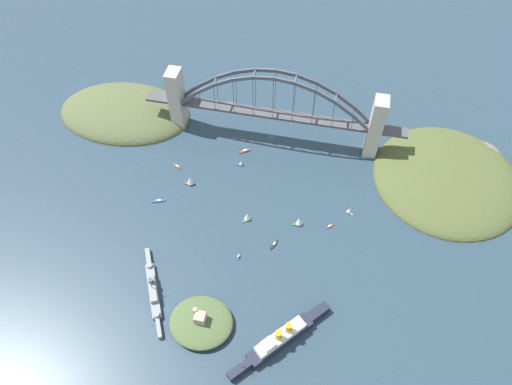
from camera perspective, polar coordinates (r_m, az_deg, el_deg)
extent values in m
plane|color=#283D4C|center=(471.70, 2.02, 6.81)|extent=(1400.00, 1400.00, 0.00)
cube|color=#BCB29E|center=(448.22, 14.39, 7.72)|extent=(12.52, 17.88, 64.86)
cube|color=#BCB29E|center=(470.56, -9.65, 11.24)|extent=(12.52, 17.88, 64.86)
cube|color=#47474C|center=(450.57, 2.13, 9.57)|extent=(179.48, 12.45, 2.40)
cube|color=#47474C|center=(451.50, 16.64, 7.15)|extent=(24.00, 12.45, 2.40)
cube|color=#47474C|center=(477.79, -11.72, 11.30)|extent=(24.00, 12.45, 2.40)
cube|color=#4C515B|center=(447.05, 13.02, 9.09)|extent=(20.70, 1.80, 18.95)
cube|color=#4C515B|center=(436.62, 10.93, 10.93)|extent=(20.40, 1.80, 15.51)
cube|color=#4C515B|center=(429.54, 8.65, 12.46)|extent=(19.99, 1.80, 12.07)
cube|color=#4C515B|center=(425.69, 6.24, 13.62)|extent=(19.49, 1.80, 8.59)
cube|color=#4C515B|center=(424.98, 3.73, 14.38)|extent=(18.89, 1.80, 5.02)
cube|color=#4C515B|center=(427.31, 1.19, 14.73)|extent=(18.89, 1.80, 5.02)
cube|color=#4C515B|center=(432.63, -1.31, 14.64)|extent=(19.49, 1.80, 8.59)
cube|color=#4C515B|center=(440.95, -3.72, 14.16)|extent=(19.99, 1.80, 12.07)
cube|color=#4C515B|center=(452.26, -5.98, 13.30)|extent=(20.40, 1.80, 15.51)
cube|color=#4C515B|center=(466.61, -8.07, 12.12)|extent=(20.70, 1.80, 18.95)
cube|color=#4C515B|center=(438.71, 12.92, 8.13)|extent=(20.70, 1.80, 18.95)
cube|color=#4C515B|center=(428.08, 10.79, 9.98)|extent=(20.40, 1.80, 15.51)
cube|color=#4C515B|center=(420.85, 8.47, 11.52)|extent=(19.99, 1.80, 12.07)
cube|color=#4C515B|center=(416.93, 6.01, 12.70)|extent=(19.49, 1.80, 8.59)
cube|color=#4C515B|center=(416.19, 3.46, 13.47)|extent=(18.89, 1.80, 5.02)
cube|color=#4C515B|center=(418.57, 0.88, 13.82)|extent=(18.89, 1.80, 5.02)
cube|color=#4C515B|center=(424.01, -1.65, 13.75)|extent=(19.49, 1.80, 8.59)
cube|color=#4C515B|center=(432.49, -4.09, 13.27)|extent=(19.99, 1.80, 12.07)
cube|color=#4C515B|center=(444.01, -6.38, 12.42)|extent=(20.40, 1.80, 15.51)
cube|color=#4C515B|center=(458.62, -8.49, 11.24)|extent=(20.70, 1.80, 18.95)
cube|color=#4C515B|center=(449.12, 13.96, 7.63)|extent=(1.40, 11.20, 1.40)
cube|color=#4C515B|center=(428.05, 9.74, 11.31)|extent=(1.40, 11.20, 1.40)
cube|color=#4C515B|center=(420.26, 4.87, 13.65)|extent=(1.40, 11.20, 1.40)
cube|color=#4C515B|center=(424.96, -0.23, 14.34)|extent=(1.40, 11.20, 1.40)
cube|color=#4C515B|center=(441.75, -5.07, 13.38)|extent=(1.40, 11.20, 1.40)
cube|color=#4C515B|center=(470.71, -9.25, 11.03)|extent=(1.40, 11.20, 1.40)
cylinder|color=#4C515B|center=(446.13, 11.84, 9.35)|extent=(0.56, 0.56, 15.36)
cylinder|color=#4C515B|center=(437.77, 11.73, 8.39)|extent=(0.56, 0.56, 15.36)
cylinder|color=#4C515B|center=(441.43, 9.57, 10.38)|extent=(0.56, 0.56, 28.24)
cylinder|color=#4C515B|center=(432.98, 9.41, 9.43)|extent=(0.56, 0.56, 28.24)
cylinder|color=#4C515B|center=(438.75, 7.21, 11.23)|extent=(0.56, 0.56, 37.45)
cylinder|color=#4C515B|center=(430.25, 7.01, 10.29)|extent=(0.56, 0.56, 37.45)
cylinder|color=#4C515B|center=(438.06, 4.80, 11.88)|extent=(0.56, 0.56, 42.97)
cylinder|color=#4C515B|center=(429.55, 4.56, 10.95)|extent=(0.56, 0.56, 42.97)
cylinder|color=#4C515B|center=(439.35, 2.36, 12.33)|extent=(0.56, 0.56, 44.81)
cylinder|color=#4C515B|center=(430.86, 2.08, 11.40)|extent=(0.56, 0.56, 44.81)
cylinder|color=#4C515B|center=(442.57, -0.06, 12.56)|extent=(0.56, 0.56, 42.97)
cylinder|color=#4C515B|center=(434.14, -0.38, 11.65)|extent=(0.56, 0.56, 42.97)
cylinder|color=#4C515B|center=(447.71, -2.44, 12.59)|extent=(0.56, 0.56, 37.45)
cylinder|color=#4C515B|center=(439.38, -2.79, 11.69)|extent=(0.56, 0.56, 37.45)
cylinder|color=#4C515B|center=(454.72, -4.75, 12.42)|extent=(0.56, 0.56, 28.24)
cylinder|color=#4C515B|center=(446.52, -5.13, 11.52)|extent=(0.56, 0.56, 28.24)
cylinder|color=#4C515B|center=(463.58, -6.96, 12.06)|extent=(0.56, 0.56, 15.36)
cylinder|color=#4C515B|center=(455.55, -7.37, 11.17)|extent=(0.56, 0.56, 15.36)
ellipsoid|color=#4C562D|center=(468.41, 22.28, 1.44)|extent=(135.79, 138.53, 27.74)
ellipsoid|color=#756B5B|center=(502.36, 25.45, 4.11)|extent=(47.53, 41.56, 15.26)
ellipsoid|color=#515B38|center=(514.95, -15.70, 9.25)|extent=(138.95, 94.03, 31.56)
ellipsoid|color=#756B5B|center=(520.33, -11.46, 10.80)|extent=(48.63, 28.21, 17.36)
cube|color=#1E2333|center=(352.52, 2.97, -17.60)|extent=(43.80, 47.17, 6.96)
cube|color=#1E2333|center=(345.41, -2.05, -20.89)|extent=(16.32, 17.27, 6.96)
cube|color=#1E2333|center=(363.05, 7.57, -14.35)|extent=(17.20, 18.05, 6.96)
cube|color=white|center=(346.92, 3.01, -17.25)|extent=(33.64, 36.09, 5.03)
cube|color=white|center=(340.44, 1.49, -18.05)|extent=(11.88, 11.95, 3.20)
cylinder|color=gold|center=(339.94, 2.78, -17.02)|extent=(4.80, 4.80, 8.88)
cylinder|color=gold|center=(342.32, 4.03, -16.16)|extent=(4.80, 4.80, 8.88)
cylinder|color=tan|center=(337.68, -1.76, -20.25)|extent=(0.50, 0.50, 10.00)
cube|color=gray|center=(377.52, -12.44, -11.69)|extent=(27.27, 44.42, 4.28)
cube|color=gray|center=(363.87, -11.79, -15.95)|extent=(9.78, 15.16, 4.28)
cube|color=gray|center=(393.15, -13.03, -7.74)|extent=(10.32, 15.44, 4.28)
cube|color=gray|center=(373.94, -12.55, -11.41)|extent=(15.42, 23.13, 3.90)
cylinder|color=gray|center=(365.00, -12.09, -14.38)|extent=(4.69, 4.69, 2.20)
cylinder|color=gray|center=(385.30, -12.94, -8.71)|extent=(4.69, 4.69, 2.20)
cylinder|color=gray|center=(367.88, -12.74, -10.91)|extent=(0.60, 0.60, 10.00)
cylinder|color=#4C4C51|center=(372.59, -12.76, -10.49)|extent=(3.68, 3.68, 4.40)
ellipsoid|color=#4C6038|center=(358.44, -6.73, -15.49)|extent=(47.47, 42.27, 8.68)
cube|color=#9E937F|center=(351.68, -6.84, -15.02)|extent=(8.00, 8.00, 9.58)
cylinder|color=gray|center=(353.41, -7.40, -14.32)|extent=(3.60, 3.60, 10.53)
cylinder|color=#B7B7B2|center=(504.45, -2.99, 10.43)|extent=(1.32, 6.19, 0.90)
cylinder|color=#B7B7B2|center=(504.94, -3.33, 10.46)|extent=(1.32, 6.19, 0.90)
cylinder|color=maroon|center=(503.74, -2.99, 10.52)|extent=(0.14, 0.14, 1.27)
cylinder|color=maroon|center=(504.22, -3.34, 10.55)|extent=(0.14, 0.14, 1.27)
ellipsoid|color=gold|center=(503.09, -3.17, 10.65)|extent=(1.96, 7.68, 1.43)
cylinder|color=maroon|center=(500.57, -3.24, 10.40)|extent=(1.41, 0.89, 1.36)
cube|color=gold|center=(501.99, -3.19, 10.64)|extent=(11.38, 2.48, 0.20)
cube|color=gold|center=(505.47, -3.11, 10.91)|extent=(4.36, 1.39, 0.12)
cube|color=maroon|center=(504.60, -3.11, 11.03)|extent=(0.20, 1.11, 1.50)
cube|color=#234C8C|center=(386.00, -2.15, -7.81)|extent=(1.96, 4.48, 0.81)
cube|color=#234C8C|center=(387.46, -2.07, -7.44)|extent=(1.03, 1.51, 0.81)
cube|color=#234C8C|center=(384.57, -2.23, -8.18)|extent=(1.22, 1.52, 0.81)
cube|color=beige|center=(384.80, -2.17, -7.80)|extent=(1.50, 2.27, 1.34)
cube|color=brown|center=(406.72, 9.06, -4.09)|extent=(4.85, 4.61, 0.84)
cube|color=brown|center=(408.01, 9.42, -3.91)|extent=(1.90, 1.86, 0.84)
cube|color=brown|center=(405.45, 8.70, -4.28)|extent=(2.05, 2.03, 0.84)
cube|color=beige|center=(405.77, 9.01, -4.06)|extent=(2.82, 2.76, 0.90)
cube|color=#234C8C|center=(445.46, -1.93, 3.42)|extent=(4.26, 2.80, 0.85)
cube|color=#234C8C|center=(445.51, -2.27, 3.41)|extent=(1.47, 1.16, 0.85)
cube|color=#234C8C|center=(445.43, -1.60, 3.42)|extent=(1.51, 1.33, 0.85)
cylinder|color=tan|center=(442.84, -1.99, 3.72)|extent=(0.16, 0.16, 6.22)
cone|color=white|center=(443.05, -1.84, 3.70)|extent=(4.33, 4.33, 4.98)
cube|color=black|center=(391.68, 2.21, -6.42)|extent=(4.17, 6.90, 0.89)
cube|color=black|center=(389.65, 1.88, -6.89)|extent=(1.80, 2.45, 0.89)
cube|color=black|center=(393.76, 2.54, -5.96)|extent=(2.01, 2.53, 0.89)
cube|color=beige|center=(391.21, 2.28, -6.25)|extent=(2.66, 3.66, 1.12)
cube|color=#2D6B3D|center=(404.50, 5.09, -3.87)|extent=(6.58, 4.53, 0.79)
cube|color=#2D6B3D|center=(403.91, 4.53, -3.93)|extent=(2.30, 1.81, 0.79)
cube|color=#2D6B3D|center=(405.13, 5.65, -3.82)|extent=(2.37, 2.05, 0.79)
cylinder|color=tan|center=(400.52, 5.07, -3.50)|extent=(0.16, 0.16, 8.73)
cone|color=white|center=(401.15, 5.31, -3.51)|extent=(6.98, 6.98, 6.99)
cube|color=brown|center=(434.50, -8.15, 1.10)|extent=(6.87, 3.71, 0.86)
cube|color=brown|center=(435.35, -8.71, 1.13)|extent=(2.34, 1.57, 0.86)
cube|color=brown|center=(433.70, -7.58, 1.06)|extent=(2.37, 1.82, 0.86)
cylinder|color=tan|center=(430.24, -8.31, 1.59)|extent=(0.16, 0.16, 10.61)
cone|color=white|center=(430.28, -8.05, 1.53)|extent=(6.75, 6.75, 8.49)
cube|color=#234C8C|center=(426.54, -11.88, -1.03)|extent=(7.72, 4.68, 0.98)
cube|color=#234C8C|center=(427.19, -12.53, -1.10)|extent=(2.75, 2.05, 0.98)
cube|color=#234C8C|center=(425.94, -11.23, -0.97)|extent=(2.83, 2.29, 0.98)
cube|color=beige|center=(425.68, -11.78, -0.94)|extent=(4.10, 3.01, 0.92)
cube|color=brown|center=(450.15, -9.66, 3.18)|extent=(6.95, 4.78, 0.92)
cube|color=brown|center=(452.48, -10.06, 3.42)|extent=(2.52, 2.03, 0.92)
cube|color=brown|center=(447.86, -9.24, 2.93)|extent=(2.62, 2.25, 0.92)
cube|color=beige|center=(449.02, -9.59, 3.21)|extent=(3.75, 3.00, 0.96)
cube|color=#2D6B3D|center=(405.61, -1.20, -3.36)|extent=(5.87, 6.47, 0.73)
cube|color=#2D6B3D|center=(404.21, -1.62, -3.66)|extent=(2.22, 2.36, 0.73)
cube|color=#2D6B3D|center=(407.05, -0.77, -3.06)|extent=(2.43, 2.51, 0.73)
cylinder|color=tan|center=(401.73, -1.26, -3.03)|extent=(0.16, 0.16, 8.32)
cone|color=white|center=(402.70, -1.07, -2.93)|extent=(7.60, 7.60, 6.66)
cube|color=brown|center=(457.00, -1.44, 5.07)|extent=(7.72, 6.34, 1.18)
cube|color=brown|center=(455.90, -2.03, 4.90)|extent=(2.89, 2.60, 1.18)
cube|color=brown|center=(458.15, -0.85, 5.23)|extent=(3.05, 2.84, 1.18)
cube|color=beige|center=(456.38, -1.33, 5.19)|extent=(4.30, 3.84, 1.11)
cube|color=silver|center=(417.99, 11.39, -2.46)|extent=(4.28, 3.26, 0.76)
cube|color=silver|center=(417.39, 11.69, -2.66)|extent=(1.51, 1.24, 0.76)
cube|color=silver|center=(418.60, 11.08, -2.27)|extent=(1.57, 1.36, 0.76)
cylinder|color=tan|center=(414.84, 11.51, -2.17)|extent=(0.16, 0.16, 6.96)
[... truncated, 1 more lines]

